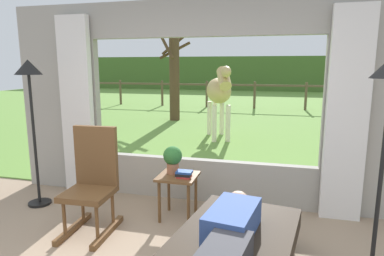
# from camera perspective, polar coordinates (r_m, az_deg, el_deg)

# --- Properties ---
(back_wall_with_window) EXTENTS (5.20, 0.12, 2.55)m
(back_wall_with_window) POSITION_cam_1_polar(r_m,az_deg,el_deg) (4.26, 1.55, 3.73)
(back_wall_with_window) COLOR #9E998E
(back_wall_with_window) RESTS_ON ground_plane
(curtain_panel_left) EXTENTS (0.44, 0.10, 2.40)m
(curtain_panel_left) POSITION_cam_1_polar(r_m,az_deg,el_deg) (4.81, -18.92, 3.35)
(curtain_panel_left) COLOR silver
(curtain_panel_left) RESTS_ON ground_plane
(curtain_panel_right) EXTENTS (0.44, 0.10, 2.40)m
(curtain_panel_right) POSITION_cam_1_polar(r_m,az_deg,el_deg) (4.09, 24.81, 1.78)
(curtain_panel_right) COLOR silver
(curtain_panel_right) RESTS_ON ground_plane
(outdoor_pasture_lawn) EXTENTS (36.00, 21.68, 0.02)m
(outdoor_pasture_lawn) POSITION_cam_1_polar(r_m,az_deg,el_deg) (15.16, 10.80, 3.74)
(outdoor_pasture_lawn) COLOR olive
(outdoor_pasture_lawn) RESTS_ON ground_plane
(distant_hill_ridge) EXTENTS (36.00, 2.00, 2.40)m
(distant_hill_ridge) POSITION_cam_1_polar(r_m,az_deg,el_deg) (24.89, 12.42, 9.02)
(distant_hill_ridge) COLOR #47692C
(distant_hill_ridge) RESTS_ON ground_plane
(reclining_person) EXTENTS (0.43, 1.44, 0.22)m
(reclining_person) POSITION_cam_1_polar(r_m,az_deg,el_deg) (2.65, 6.31, -17.29)
(reclining_person) COLOR #334C8C
(reclining_person) RESTS_ON recliner_sofa
(rocking_chair) EXTENTS (0.50, 0.70, 1.12)m
(rocking_chair) POSITION_cam_1_polar(r_m,az_deg,el_deg) (3.78, -16.55, -8.59)
(rocking_chair) COLOR brown
(rocking_chair) RESTS_ON ground_plane
(side_table) EXTENTS (0.44, 0.44, 0.52)m
(side_table) POSITION_cam_1_polar(r_m,az_deg,el_deg) (3.92, -2.40, -9.30)
(side_table) COLOR brown
(side_table) RESTS_ON ground_plane
(potted_plant) EXTENTS (0.22, 0.22, 0.32)m
(potted_plant) POSITION_cam_1_polar(r_m,az_deg,el_deg) (3.91, -3.30, -5.09)
(potted_plant) COLOR #9E6042
(potted_plant) RESTS_ON side_table
(book_stack) EXTENTS (0.18, 0.14, 0.08)m
(book_stack) POSITION_cam_1_polar(r_m,az_deg,el_deg) (3.79, -1.38, -7.84)
(book_stack) COLOR #B22D28
(book_stack) RESTS_ON side_table
(floor_lamp_left) EXTENTS (0.32, 0.32, 1.83)m
(floor_lamp_left) POSITION_cam_1_polar(r_m,az_deg,el_deg) (4.53, -25.82, 5.97)
(floor_lamp_left) COLOR black
(floor_lamp_left) RESTS_ON ground_plane
(horse) EXTENTS (0.95, 1.81, 1.73)m
(horse) POSITION_cam_1_polar(r_m,az_deg,el_deg) (7.98, 4.65, 6.20)
(horse) COLOR tan
(horse) RESTS_ON outdoor_pasture_lawn
(pasture_tree) EXTENTS (1.05, 1.21, 3.40)m
(pasture_tree) POSITION_cam_1_polar(r_m,az_deg,el_deg) (10.78, -3.11, 10.21)
(pasture_tree) COLOR #4C3823
(pasture_tree) RESTS_ON outdoor_pasture_lawn
(pasture_fence_line) EXTENTS (16.10, 0.10, 1.10)m
(pasture_fence_line) POSITION_cam_1_polar(r_m,az_deg,el_deg) (14.02, 10.61, 6.23)
(pasture_fence_line) COLOR brown
(pasture_fence_line) RESTS_ON outdoor_pasture_lawn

